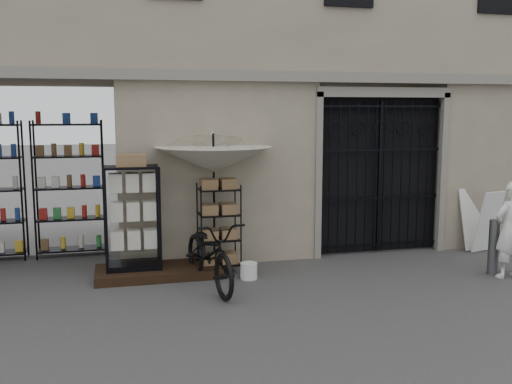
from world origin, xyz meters
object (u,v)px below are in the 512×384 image
object	(u,v)px
steel_bollard	(493,247)
easel_sign	(480,220)
market_umbrella	(213,153)
display_cabinet	(133,223)
bicycle	(210,287)
wire_rack	(219,229)
white_bucket	(249,271)
shopkeeper	(507,277)

from	to	relation	value
steel_bollard	easel_sign	world-z (taller)	easel_sign
market_umbrella	easel_sign	world-z (taller)	market_umbrella
easel_sign	market_umbrella	bearing A→B (deg)	163.91
display_cabinet	easel_sign	distance (m)	6.49
market_umbrella	bicycle	size ratio (longest dim) A/B	1.36
bicycle	easel_sign	size ratio (longest dim) A/B	1.74
display_cabinet	wire_rack	bearing A→B (deg)	22.64
display_cabinet	wire_rack	size ratio (longest dim) A/B	1.21
steel_bollard	white_bucket	bearing A→B (deg)	169.86
easel_sign	bicycle	bearing A→B (deg)	173.80
steel_bollard	easel_sign	distance (m)	1.61
market_umbrella	easel_sign	distance (m)	5.32
display_cabinet	bicycle	bearing A→B (deg)	-12.70
white_bucket	steel_bollard	bearing A→B (deg)	-10.14
market_umbrella	shopkeeper	distance (m)	5.19
shopkeeper	easel_sign	world-z (taller)	easel_sign
shopkeeper	easel_sign	size ratio (longest dim) A/B	1.34
display_cabinet	bicycle	world-z (taller)	display_cabinet
wire_rack	white_bucket	bearing A→B (deg)	-55.19
market_umbrella	white_bucket	distance (m)	2.02
display_cabinet	white_bucket	bearing A→B (deg)	6.66
display_cabinet	shopkeeper	bearing A→B (deg)	9.37
wire_rack	shopkeeper	size ratio (longest dim) A/B	0.95
white_bucket	easel_sign	world-z (taller)	easel_sign
shopkeeper	bicycle	bearing A→B (deg)	-15.44
wire_rack	bicycle	world-z (taller)	wire_rack
shopkeeper	wire_rack	bearing A→B (deg)	-25.50
market_umbrella	steel_bollard	xyz separation A→B (m)	(4.39, -1.38, -1.53)
market_umbrella	shopkeeper	bearing A→B (deg)	-19.36
bicycle	shopkeeper	size ratio (longest dim) A/B	1.29
steel_bollard	shopkeeper	bearing A→B (deg)	-59.52
market_umbrella	display_cabinet	bearing A→B (deg)	-174.24
bicycle	easel_sign	xyz separation A→B (m)	(5.38, 0.99, 0.60)
display_cabinet	shopkeeper	size ratio (longest dim) A/B	1.14
bicycle	shopkeeper	bearing A→B (deg)	-17.23
market_umbrella	easel_sign	size ratio (longest dim) A/B	2.37
steel_bollard	easel_sign	size ratio (longest dim) A/B	0.78
white_bucket	shopkeeper	size ratio (longest dim) A/B	0.17
wire_rack	bicycle	size ratio (longest dim) A/B	0.73
wire_rack	easel_sign	distance (m)	5.10
steel_bollard	easel_sign	xyz separation A→B (m)	(0.75, 1.42, 0.15)
market_umbrella	steel_bollard	bearing A→B (deg)	-17.38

